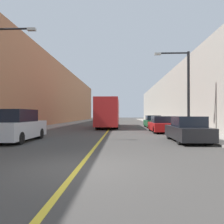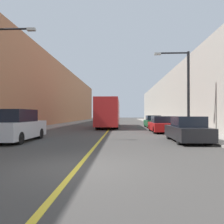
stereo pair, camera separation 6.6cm
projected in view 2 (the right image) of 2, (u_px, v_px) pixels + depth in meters
The scene contains 12 objects.
ground_plane at pixel (77, 168), 6.53m from camera, with size 200.00×200.00×0.00m, color #3F3D3A.
sidewalk_left at pixel (70, 123), 36.84m from camera, with size 2.54×72.00×0.12m, color gray.
sidewalk_right at pixel (159, 124), 36.16m from camera, with size 2.54×72.00×0.12m, color gray.
building_row_left at pixel (51, 94), 37.04m from camera, with size 4.00×72.00×10.08m, color #B2724C.
building_row_right at pixel (179, 99), 36.06m from camera, with size 4.00×72.00×8.23m, color gray.
road_center_line at pixel (114, 124), 36.50m from camera, with size 0.16×72.00×0.01m, color gold.
bus at pixel (109, 113), 27.33m from camera, with size 2.47×11.78×3.38m.
parked_suv_left at pixel (16, 127), 13.06m from camera, with size 1.97×4.70×1.91m.
car_right_near at pixel (187, 130), 12.77m from camera, with size 1.79×4.26×1.50m.
car_right_mid at pixel (162, 125), 19.53m from camera, with size 1.89×4.63×1.44m.
car_right_far at pixel (153, 122), 26.69m from camera, with size 1.78×4.61×1.48m.
street_lamp_right at pixel (185, 86), 16.91m from camera, with size 2.72×0.24×6.37m.
Camera 2 is at (1.35, -6.50, 1.62)m, focal length 35.00 mm.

